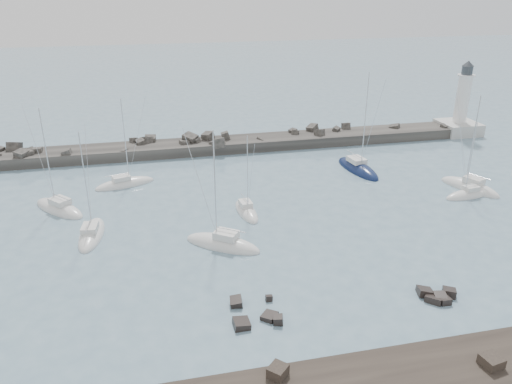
% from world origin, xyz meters
% --- Properties ---
extents(ground, '(400.00, 400.00, 0.00)m').
position_xyz_m(ground, '(0.00, 0.00, 0.00)').
color(ground, slate).
rests_on(ground, ground).
extents(rock_cluster_near, '(4.51, 4.73, 1.50)m').
position_xyz_m(rock_cluster_near, '(-4.25, -9.40, 0.09)').
color(rock_cluster_near, black).
rests_on(rock_cluster_near, ground).
extents(rock_cluster_far, '(3.95, 3.24, 1.57)m').
position_xyz_m(rock_cluster_far, '(13.37, -10.49, 0.08)').
color(rock_cluster_far, black).
rests_on(rock_cluster_far, ground).
extents(breakwater, '(115.00, 7.43, 4.97)m').
position_xyz_m(breakwater, '(-8.11, 38.03, 0.28)').
color(breakwater, '#302E2B').
rests_on(breakwater, ground).
extents(lighthouse, '(7.00, 7.00, 14.60)m').
position_xyz_m(lighthouse, '(47.00, 38.00, 3.09)').
color(lighthouse, '#B0B0AA').
rests_on(lighthouse, ground).
extents(sailboat_0, '(8.20, 8.75, 14.51)m').
position_xyz_m(sailboat_0, '(-24.02, 17.97, 0.15)').
color(sailboat_0, silver).
rests_on(sailboat_0, ground).
extents(sailboat_2, '(3.54, 8.76, 13.45)m').
position_xyz_m(sailboat_2, '(-19.38, 9.66, 0.13)').
color(sailboat_2, silver).
rests_on(sailboat_2, ground).
extents(sailboat_3, '(9.09, 5.09, 13.64)m').
position_xyz_m(sailboat_3, '(-15.84, 24.87, 0.13)').
color(sailboat_3, silver).
rests_on(sailboat_3, ground).
extents(sailboat_4, '(9.07, 7.62, 14.57)m').
position_xyz_m(sailboat_4, '(-4.76, 3.93, 0.16)').
color(sailboat_4, silver).
rests_on(sailboat_4, ground).
extents(sailboat_5, '(2.90, 7.28, 11.33)m').
position_xyz_m(sailboat_5, '(-0.41, 11.85, 0.14)').
color(sailboat_5, silver).
rests_on(sailboat_5, ground).
extents(sailboat_6, '(4.79, 10.93, 16.59)m').
position_xyz_m(sailboat_6, '(19.88, 23.32, 0.15)').
color(sailboat_6, '#0F1B3F').
rests_on(sailboat_6, ground).
extents(sailboat_7, '(7.43, 3.21, 11.47)m').
position_xyz_m(sailboat_7, '(30.57, 10.25, 0.13)').
color(sailboat_7, silver).
rests_on(sailboat_7, ground).
extents(sailboat_8, '(6.31, 9.43, 14.49)m').
position_xyz_m(sailboat_8, '(32.46, 12.61, 0.16)').
color(sailboat_8, silver).
rests_on(sailboat_8, ground).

